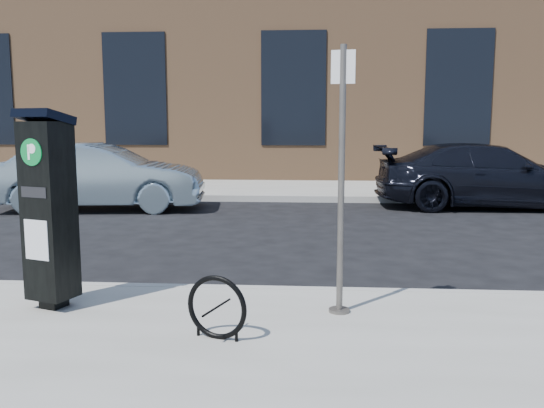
# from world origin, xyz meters

# --- Properties ---
(ground) EXTENTS (120.00, 120.00, 0.00)m
(ground) POSITION_xyz_m (0.00, 0.00, 0.00)
(ground) COLOR black
(ground) RESTS_ON ground
(sidewalk_far) EXTENTS (60.00, 12.00, 0.15)m
(sidewalk_far) POSITION_xyz_m (0.00, 14.00, 0.07)
(sidewalk_far) COLOR gray
(sidewalk_far) RESTS_ON ground
(curb_near) EXTENTS (60.00, 0.12, 0.16)m
(curb_near) POSITION_xyz_m (0.00, -0.02, 0.07)
(curb_near) COLOR #9E9B93
(curb_near) RESTS_ON ground
(curb_far) EXTENTS (60.00, 0.12, 0.16)m
(curb_far) POSITION_xyz_m (0.00, 8.02, 0.07)
(curb_far) COLOR #9E9B93
(curb_far) RESTS_ON ground
(building) EXTENTS (28.00, 10.05, 8.25)m
(building) POSITION_xyz_m (-0.00, 17.00, 4.15)
(building) COLOR #8B613F
(building) RESTS_ON ground
(parking_kiosk) EXTENTS (0.54, 0.51, 1.92)m
(parking_kiosk) POSITION_xyz_m (-1.89, -0.83, 1.13)
(parking_kiosk) COLOR black
(parking_kiosk) RESTS_ON sidewalk_near
(sign_pole) EXTENTS (0.22, 0.20, 2.48)m
(sign_pole) POSITION_xyz_m (0.89, -0.79, 1.38)
(sign_pole) COLOR #5B5550
(sign_pole) RESTS_ON sidewalk_near
(bike_rack) EXTENTS (0.53, 0.21, 0.55)m
(bike_rack) POSITION_xyz_m (-0.16, -1.55, 0.42)
(bike_rack) COLOR black
(bike_rack) RESTS_ON sidewalk_near
(car_silver) EXTENTS (4.69, 2.10, 1.50)m
(car_silver) POSITION_xyz_m (-4.12, 6.40, 0.75)
(car_silver) COLOR gray
(car_silver) RESTS_ON ground
(car_dark) EXTENTS (5.11, 2.12, 1.48)m
(car_dark) POSITION_xyz_m (4.64, 7.40, 0.74)
(car_dark) COLOR black
(car_dark) RESTS_ON ground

